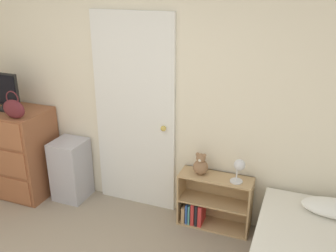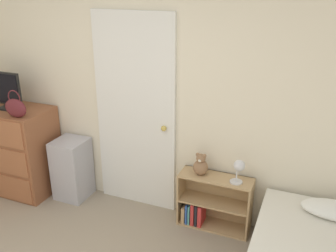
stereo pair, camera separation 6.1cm
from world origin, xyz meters
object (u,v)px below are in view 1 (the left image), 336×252
object	(u,v)px
dresser	(12,151)
bookshelf	(209,204)
teddy_bear	(201,165)
handbag	(14,109)
desk_lamp	(239,167)
storage_bin	(71,170)
tv	(1,90)

from	to	relation	value
dresser	bookshelf	distance (m)	2.32
dresser	teddy_bear	distance (m)	2.21
bookshelf	teddy_bear	bearing A→B (deg)	-174.26
handbag	desk_lamp	size ratio (longest dim) A/B	1.21
handbag	teddy_bear	bearing A→B (deg)	10.13
teddy_bear	storage_bin	bearing A→B (deg)	-177.95
bookshelf	storage_bin	bearing A→B (deg)	-177.71
dresser	handbag	distance (m)	0.71
handbag	storage_bin	world-z (taller)	handbag
tv	storage_bin	size ratio (longest dim) A/B	0.66
tv	dresser	bearing A→B (deg)	71.11
tv	bookshelf	distance (m)	2.51
dresser	desk_lamp	xyz separation A→B (m)	(2.58, 0.11, 0.23)
dresser	storage_bin	xyz separation A→B (m)	(0.71, 0.10, -0.16)
storage_bin	handbag	bearing A→B (deg)	-144.80
handbag	storage_bin	xyz separation A→B (m)	(0.40, 0.28, -0.77)
teddy_bear	desk_lamp	distance (m)	0.39
storage_bin	desk_lamp	world-z (taller)	desk_lamp
dresser	desk_lamp	size ratio (longest dim) A/B	4.15
handbag	desk_lamp	world-z (taller)	handbag
tv	teddy_bear	bearing A→B (deg)	4.22
handbag	bookshelf	distance (m)	2.20
tv	bookshelf	xyz separation A→B (m)	(2.31, 0.17, -0.98)
handbag	tv	bearing A→B (deg)	150.77
dresser	tv	distance (m)	0.72
dresser	desk_lamp	distance (m)	2.59
bookshelf	desk_lamp	bearing A→B (deg)	-10.09
dresser	teddy_bear	bearing A→B (deg)	3.91
tv	desk_lamp	bearing A→B (deg)	2.75
desk_lamp	storage_bin	bearing A→B (deg)	-179.55
tv	storage_bin	distance (m)	1.14
dresser	desk_lamp	world-z (taller)	dresser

